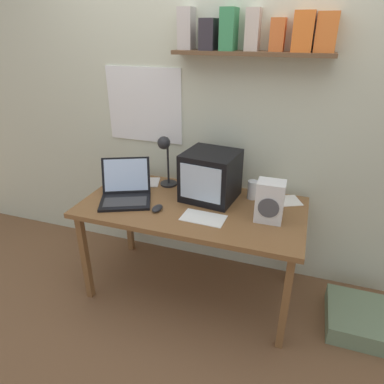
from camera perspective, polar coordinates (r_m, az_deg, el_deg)
ground_plane at (r=2.78m, az=-0.00°, el=-15.73°), size 12.00×12.00×0.00m
back_wall at (r=2.59m, az=3.64°, el=14.00°), size 5.60×0.24×2.60m
corner_desk at (r=2.38m, az=-0.00°, el=-3.51°), size 1.52×0.77×0.74m
crt_monitor at (r=2.39m, az=3.11°, el=2.73°), size 0.39×0.38×0.34m
laptop at (r=2.47m, az=-10.99°, el=0.37°), size 0.46×0.46×0.26m
desk_lamp at (r=2.53m, az=-4.48°, el=6.41°), size 0.13×0.17×0.40m
juice_glass at (r=2.46m, az=10.04°, el=0.23°), size 0.07×0.07×0.13m
space_heater at (r=2.17m, az=12.86°, el=-1.53°), size 0.17×0.14×0.26m
computer_mouse at (r=2.29m, az=-5.81°, el=-2.71°), size 0.07×0.11×0.03m
loose_paper_near_monitor at (r=2.20m, az=1.91°, el=-4.32°), size 0.29×0.17×0.00m
open_notebook at (r=2.48m, az=14.58°, el=-1.47°), size 0.31×0.26×0.00m
loose_paper_near_laptop at (r=2.73m, az=-8.52°, el=1.65°), size 0.33×0.26×0.00m
floor_cushion at (r=2.71m, az=26.43°, el=-18.47°), size 0.45×0.45×0.13m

